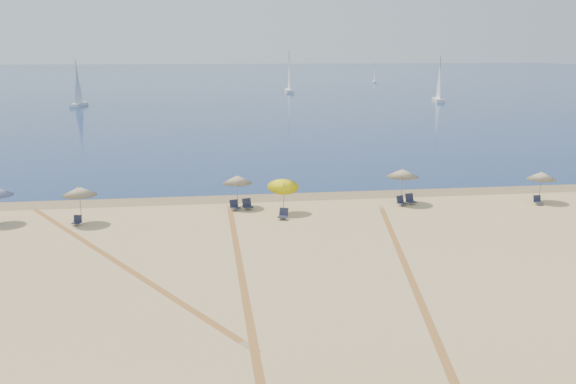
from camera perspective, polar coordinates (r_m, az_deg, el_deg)
The scene contains 20 objects.
ground at distance 23.27m, azimuth 6.84°, elevation -14.51°, with size 160.00×160.00×0.00m, color tan.
ocean at distance 245.18m, azimuth -6.56°, elevation 10.70°, with size 500.00×500.00×0.00m, color #0C2151.
wet_sand at distance 45.51m, azimuth -0.68°, elevation -0.44°, with size 500.00×500.00×0.00m, color olive.
umbrella_1 at distance 40.39m, azimuth -18.97°, elevation 0.08°, with size 2.15×2.15×2.43m.
umbrella_2 at distance 42.29m, azimuth -4.78°, elevation 1.19°, with size 2.07×2.07×2.32m.
umbrella_3 at distance 40.66m, azimuth -0.45°, elevation 0.83°, with size 2.12×2.19×2.62m.
umbrella_4 at distance 44.01m, azimuth 10.68°, elevation 1.77°, with size 2.30×2.30×2.53m.
umbrella_5 at distance 47.32m, azimuth 22.66°, elevation 1.43°, with size 2.06×2.06×2.26m.
chair_1 at distance 40.45m, azimuth -19.16°, elevation -2.57°, with size 0.61×0.68×0.61m.
chair_2 at distance 41.85m, azimuth -5.02°, elevation -1.29°, with size 0.77×0.83×0.70m.
chair_3 at distance 41.97m, azimuth -3.83°, elevation -1.20°, with size 0.77×0.85×0.74m.
chair_4 at distance 39.55m, azimuth -0.45°, elevation -2.10°, with size 0.80×0.85×0.70m.
chair_5 at distance 43.66m, azimuth 10.57°, elevation -0.86°, with size 0.76×0.82×0.68m.
chair_6 at distance 44.21m, azimuth 11.40°, elevation -0.69°, with size 0.75×0.83×0.73m.
chair_7 at distance 46.73m, azimuth 22.36°, elevation -0.75°, with size 0.55×0.64×0.64m.
sailboat_0 at distance 131.57m, azimuth 13.94°, elevation 9.43°, with size 2.74×6.40×9.25m.
sailboat_1 at distance 201.87m, azimuth 8.10°, elevation 10.67°, with size 1.95×4.49×6.49m.
sailboat_2 at distance 154.90m, azimuth 0.10°, elevation 10.46°, with size 2.01×6.97×10.29m.
sailboat_3 at distance 124.08m, azimuth -19.06°, elevation 8.80°, with size 2.46×5.95×8.62m.
tire_tracks at distance 30.67m, azimuth -4.06°, elevation -7.38°, with size 51.29×42.97×0.00m.
Camera 1 is at (-5.40, -19.88, 10.82)m, focal length 37.95 mm.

